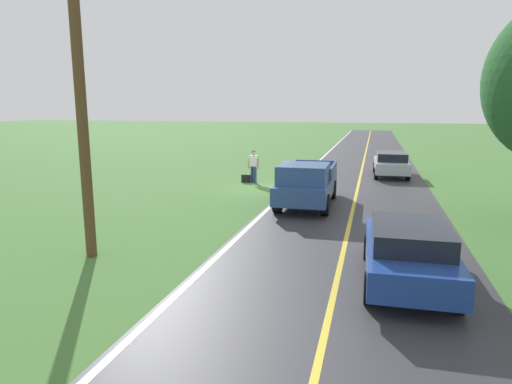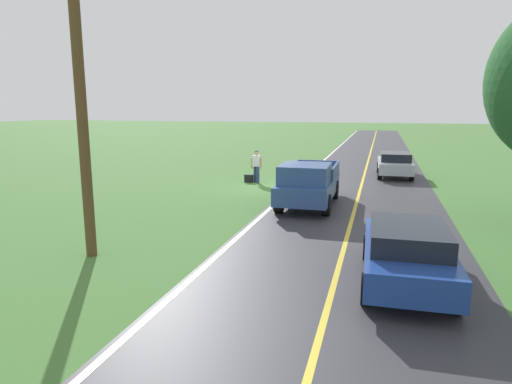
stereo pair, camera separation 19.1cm
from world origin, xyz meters
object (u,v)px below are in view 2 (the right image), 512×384
hitchhiker_walking (257,164)px  sedan_near_oncoming (395,164)px  suitcase_carried (249,178)px  pickup_truck_passing (308,183)px  utility_pole_roadside (80,89)px  sedan_mid_oncoming (407,252)px

hitchhiker_walking → sedan_near_oncoming: hitchhiker_walking is taller
suitcase_carried → pickup_truck_passing: bearing=41.5°
suitcase_carried → pickup_truck_passing: size_ratio=0.08×
sedan_near_oncoming → hitchhiker_walking: bearing=30.6°
hitchhiker_walking → suitcase_carried: bearing=8.2°
suitcase_carried → pickup_truck_passing: (-4.00, 4.96, 0.75)m
utility_pole_roadside → sedan_near_oncoming: bearing=-116.0°
hitchhiker_walking → utility_pole_roadside: utility_pole_roadside is taller
sedan_mid_oncoming → sedan_near_oncoming: size_ratio=1.00×
sedan_mid_oncoming → sedan_near_oncoming: bearing=-90.5°
hitchhiker_walking → utility_pole_roadside: bearing=85.0°
suitcase_carried → utility_pole_roadside: size_ratio=0.05×
hitchhiker_walking → pickup_truck_passing: bearing=125.5°
suitcase_carried → utility_pole_roadside: (0.69, 12.67, 4.22)m
utility_pole_roadside → hitchhiker_walking: bearing=-95.0°
pickup_truck_passing → sedan_near_oncoming: bearing=-111.2°
hitchhiker_walking → suitcase_carried: size_ratio=3.80×
hitchhiker_walking → sedan_near_oncoming: (-7.17, -4.23, -0.23)m
utility_pole_roadside → suitcase_carried: bearing=-93.1°
suitcase_carried → sedan_mid_oncoming: 14.49m
hitchhiker_walking → sedan_near_oncoming: size_ratio=0.39×
hitchhiker_walking → suitcase_carried: hitchhiker_walking is taller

